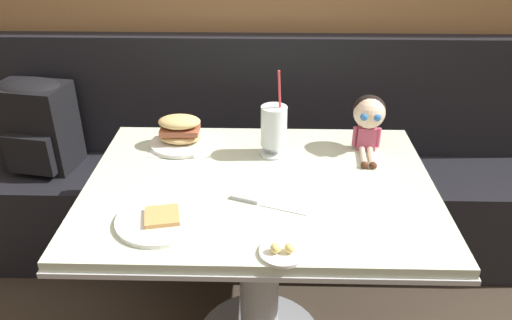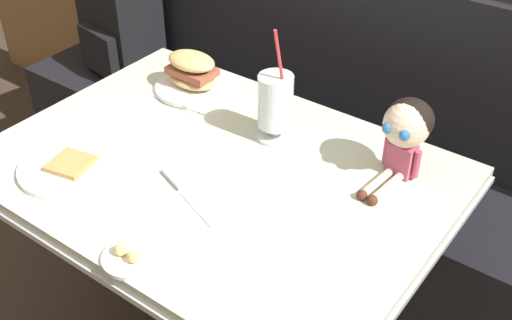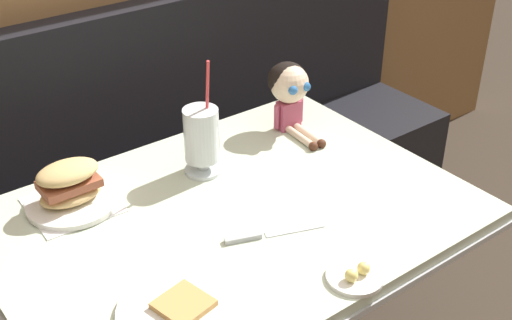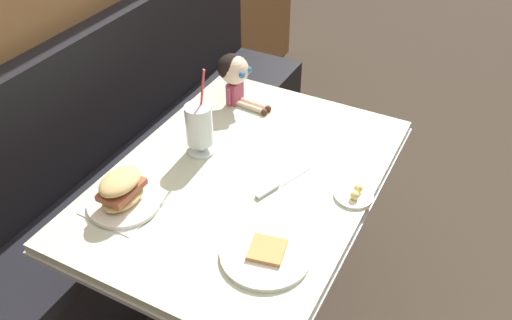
# 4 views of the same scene
# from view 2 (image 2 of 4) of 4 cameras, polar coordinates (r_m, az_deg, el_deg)

# --- Properties ---
(booth_bench) EXTENTS (2.60, 0.48, 1.00)m
(booth_bench) POSITION_cam_2_polar(r_m,az_deg,el_deg) (2.24, 7.06, -1.35)
(booth_bench) COLOR black
(booth_bench) RESTS_ON ground
(diner_table) EXTENTS (1.11, 0.81, 0.74)m
(diner_table) POSITION_cam_2_polar(r_m,az_deg,el_deg) (1.69, -3.37, -5.92)
(diner_table) COLOR beige
(diner_table) RESTS_ON ground
(toast_plate) EXTENTS (0.25, 0.25, 0.03)m
(toast_plate) POSITION_cam_2_polar(r_m,az_deg,el_deg) (1.61, -16.15, -0.57)
(toast_plate) COLOR white
(toast_plate) RESTS_ON diner_table
(milkshake_glass) EXTENTS (0.10, 0.10, 0.31)m
(milkshake_glass) POSITION_cam_2_polar(r_m,az_deg,el_deg) (1.62, 1.74, 4.96)
(milkshake_glass) COLOR silver
(milkshake_glass) RESTS_ON diner_table
(sandwich_plate) EXTENTS (0.22, 0.22, 0.12)m
(sandwich_plate) POSITION_cam_2_polar(r_m,az_deg,el_deg) (1.87, -5.67, 7.45)
(sandwich_plate) COLOR white
(sandwich_plate) RESTS_ON diner_table
(butter_saucer) EXTENTS (0.12, 0.12, 0.04)m
(butter_saucer) POSITION_cam_2_polar(r_m,az_deg,el_deg) (1.34, -11.12, -8.41)
(butter_saucer) COLOR white
(butter_saucer) RESTS_ON diner_table
(butter_knife) EXTENTS (0.23, 0.10, 0.01)m
(butter_knife) POSITION_cam_2_polar(r_m,az_deg,el_deg) (1.50, -6.76, -2.40)
(butter_knife) COLOR silver
(butter_knife) RESTS_ON diner_table
(seated_doll) EXTENTS (0.12, 0.22, 0.20)m
(seated_doll) POSITION_cam_2_polar(r_m,az_deg,el_deg) (1.51, 13.19, 2.75)
(seated_doll) COLOR #B74C6B
(seated_doll) RESTS_ON diner_table
(backpack) EXTENTS (0.33, 0.29, 0.41)m
(backpack) POSITION_cam_2_polar(r_m,az_deg,el_deg) (2.59, -12.10, 12.20)
(backpack) COLOR black
(backpack) RESTS_ON booth_bench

